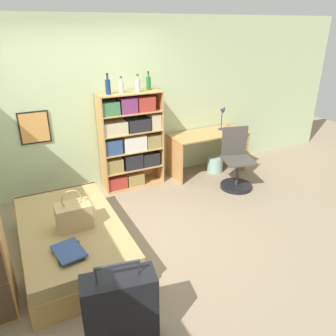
{
  "coord_description": "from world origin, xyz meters",
  "views": [
    {
      "loc": [
        -1.01,
        -3.27,
        2.44
      ],
      "look_at": [
        0.72,
        0.19,
        0.75
      ],
      "focal_mm": 35.0,
      "sensor_mm": 36.0,
      "label": 1
    }
  ],
  "objects": [
    {
      "name": "handbag",
      "position": [
        -0.57,
        -0.09,
        0.55
      ],
      "size": [
        0.37,
        0.24,
        0.45
      ],
      "color": "tan",
      "rests_on": "bed"
    },
    {
      "name": "suitcase",
      "position": [
        -0.49,
        -1.39,
        0.35
      ],
      "size": [
        0.61,
        0.34,
        0.84
      ],
      "color": "black",
      "rests_on": "ground_plane"
    },
    {
      "name": "waste_bin",
      "position": [
        2.18,
        1.2,
        0.14
      ],
      "size": [
        0.28,
        0.28,
        0.28
      ],
      "color": "#99C1B2",
      "rests_on": "ground_plane"
    },
    {
      "name": "bottle_clear",
      "position": [
        0.8,
        1.34,
        1.62
      ],
      "size": [
        0.07,
        0.07,
        0.26
      ],
      "color": "#B7BCC1",
      "rests_on": "bookcase"
    },
    {
      "name": "bottle_green",
      "position": [
        0.34,
        1.36,
        1.64
      ],
      "size": [
        0.08,
        0.08,
        0.3
      ],
      "color": "navy",
      "rests_on": "bookcase"
    },
    {
      "name": "desk",
      "position": [
        2.04,
        1.26,
        0.52
      ],
      "size": [
        1.37,
        0.6,
        0.73
      ],
      "color": "tan",
      "rests_on": "ground_plane"
    },
    {
      "name": "desk_lamp",
      "position": [
        2.37,
        1.33,
        1.02
      ],
      "size": [
        0.15,
        0.11,
        0.44
      ],
      "color": "navy",
      "rests_on": "desk"
    },
    {
      "name": "ground_plane",
      "position": [
        0.0,
        0.0,
        0.0
      ],
      "size": [
        14.0,
        14.0,
        0.0
      ],
      "primitive_type": "plane",
      "color": "gray"
    },
    {
      "name": "wall_back",
      "position": [
        -0.0,
        1.61,
        1.3
      ],
      "size": [
        10.0,
        0.09,
        2.6
      ],
      "color": "beige",
      "rests_on": "ground_plane"
    },
    {
      "name": "desk_chair",
      "position": [
        2.13,
        0.55,
        0.31
      ],
      "size": [
        0.57,
        0.57,
        0.97
      ],
      "color": "black",
      "rests_on": "ground_plane"
    },
    {
      "name": "bookcase",
      "position": [
        0.65,
        1.38,
        0.76
      ],
      "size": [
        0.98,
        0.35,
        1.52
      ],
      "color": "tan",
      "rests_on": "ground_plane"
    },
    {
      "name": "bottle_brown",
      "position": [
        0.55,
        1.38,
        1.61
      ],
      "size": [
        0.07,
        0.07,
        0.24
      ],
      "color": "#B7BCC1",
      "rests_on": "bookcase"
    },
    {
      "name": "bottle_blue",
      "position": [
        1.01,
        1.43,
        1.63
      ],
      "size": [
        0.07,
        0.07,
        0.28
      ],
      "color": "#1E6B2D",
      "rests_on": "bookcase"
    },
    {
      "name": "book_stack_on_bed",
      "position": [
        -0.72,
        -0.54,
        0.43
      ],
      "size": [
        0.31,
        0.39,
        0.05
      ],
      "color": "gold",
      "rests_on": "bed"
    },
    {
      "name": "bed",
      "position": [
        -0.61,
        0.02,
        0.2
      ],
      "size": [
        1.09,
        1.87,
        0.41
      ],
      "color": "tan",
      "rests_on": "ground_plane"
    }
  ]
}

